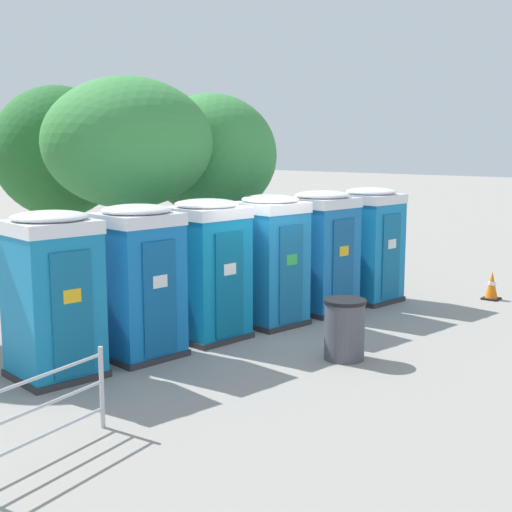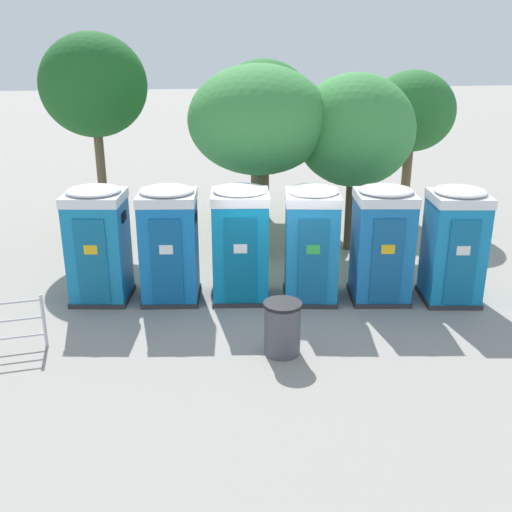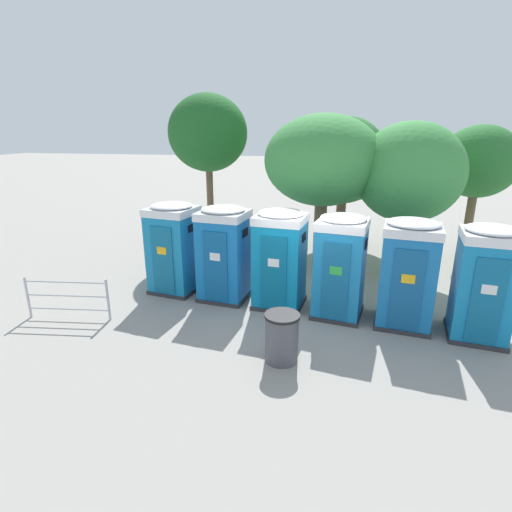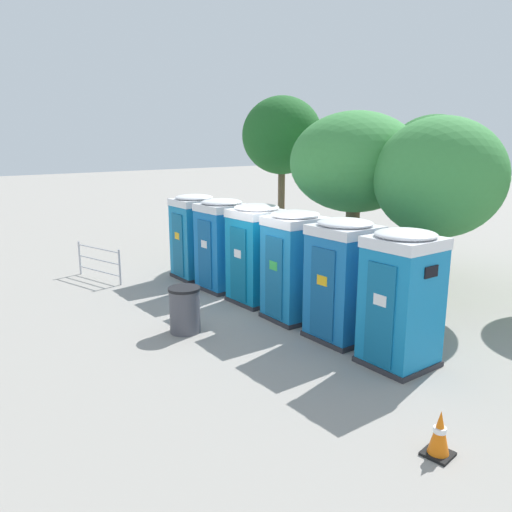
{
  "view_description": "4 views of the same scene",
  "coord_description": "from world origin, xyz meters",
  "px_view_note": "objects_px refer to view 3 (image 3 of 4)",
  "views": [
    {
      "loc": [
        -10.09,
        -8.3,
        3.56
      ],
      "look_at": [
        0.39,
        -0.02,
        1.39
      ],
      "focal_mm": 50.0,
      "sensor_mm": 36.0,
      "label": 1
    },
    {
      "loc": [
        -2.17,
        -11.98,
        5.42
      ],
      "look_at": [
        -0.42,
        0.1,
        0.99
      ],
      "focal_mm": 42.0,
      "sensor_mm": 36.0,
      "label": 2
    },
    {
      "loc": [
        0.64,
        -9.37,
        4.41
      ],
      "look_at": [
        -1.38,
        0.25,
        1.29
      ],
      "focal_mm": 28.0,
      "sensor_mm": 36.0,
      "label": 3
    },
    {
      "loc": [
        8.08,
        -8.5,
        4.0
      ],
      "look_at": [
        -0.71,
        0.14,
        1.22
      ],
      "focal_mm": 35.0,
      "sensor_mm": 36.0,
      "label": 4
    }
  ],
  "objects_px": {
    "portapotty_0": "(174,247)",
    "portapotty_3": "(340,266)",
    "street_tree_3": "(409,173)",
    "trash_can": "(282,337)",
    "street_tree_1": "(208,134)",
    "street_tree_2": "(323,161)",
    "portapotty_2": "(280,258)",
    "portapotty_5": "(484,283)",
    "street_tree_4": "(478,162)",
    "event_barrier": "(67,297)",
    "portapotty_1": "(224,253)",
    "portapotty_4": "(408,273)",
    "street_tree_0": "(344,161)"
  },
  "relations": [
    {
      "from": "portapotty_0",
      "to": "portapotty_3",
      "type": "distance_m",
      "value": 4.59
    },
    {
      "from": "street_tree_3",
      "to": "trash_can",
      "type": "bearing_deg",
      "value": -117.78
    },
    {
      "from": "portapotty_3",
      "to": "street_tree_1",
      "type": "bearing_deg",
      "value": 135.19
    },
    {
      "from": "street_tree_1",
      "to": "street_tree_2",
      "type": "bearing_deg",
      "value": -20.39
    },
    {
      "from": "street_tree_1",
      "to": "trash_can",
      "type": "bearing_deg",
      "value": -62.22
    },
    {
      "from": "portapotty_2",
      "to": "portapotty_5",
      "type": "distance_m",
      "value": 4.59
    },
    {
      "from": "portapotty_2",
      "to": "portapotty_3",
      "type": "height_order",
      "value": "same"
    },
    {
      "from": "street_tree_4",
      "to": "event_barrier",
      "type": "bearing_deg",
      "value": -145.83
    },
    {
      "from": "portapotty_1",
      "to": "portapotty_3",
      "type": "bearing_deg",
      "value": -8.17
    },
    {
      "from": "event_barrier",
      "to": "portapotty_5",
      "type": "bearing_deg",
      "value": 6.56
    },
    {
      "from": "portapotty_4",
      "to": "street_tree_0",
      "type": "distance_m",
      "value": 7.15
    },
    {
      "from": "trash_can",
      "to": "portapotty_2",
      "type": "bearing_deg",
      "value": 99.63
    },
    {
      "from": "street_tree_4",
      "to": "street_tree_3",
      "type": "bearing_deg",
      "value": -134.69
    },
    {
      "from": "portapotty_4",
      "to": "street_tree_0",
      "type": "relative_size",
      "value": 0.52
    },
    {
      "from": "portapotty_3",
      "to": "portapotty_4",
      "type": "xyz_separation_m",
      "value": [
        1.51,
        -0.2,
        -0.0
      ]
    },
    {
      "from": "street_tree_3",
      "to": "trash_can",
      "type": "height_order",
      "value": "street_tree_3"
    },
    {
      "from": "portapotty_0",
      "to": "street_tree_1",
      "type": "relative_size",
      "value": 0.45
    },
    {
      "from": "portapotty_3",
      "to": "street_tree_0",
      "type": "height_order",
      "value": "street_tree_0"
    },
    {
      "from": "street_tree_2",
      "to": "trash_can",
      "type": "xyz_separation_m",
      "value": [
        -0.39,
        -5.58,
        -2.98
      ]
    },
    {
      "from": "street_tree_3",
      "to": "event_barrier",
      "type": "distance_m",
      "value": 9.8
    },
    {
      "from": "portapotty_2",
      "to": "street_tree_3",
      "type": "xyz_separation_m",
      "value": [
        3.32,
        2.85,
        1.92
      ]
    },
    {
      "from": "portapotty_1",
      "to": "street_tree_1",
      "type": "xyz_separation_m",
      "value": [
        -1.78,
        4.34,
        2.98
      ]
    },
    {
      "from": "street_tree_1",
      "to": "street_tree_3",
      "type": "xyz_separation_m",
      "value": [
        6.62,
        -1.66,
        -1.06
      ]
    },
    {
      "from": "trash_can",
      "to": "portapotty_1",
      "type": "bearing_deg",
      "value": 125.31
    },
    {
      "from": "portapotty_1",
      "to": "portapotty_3",
      "type": "distance_m",
      "value": 3.06
    },
    {
      "from": "portapotty_4",
      "to": "street_tree_3",
      "type": "height_order",
      "value": "street_tree_3"
    },
    {
      "from": "portapotty_4",
      "to": "event_barrier",
      "type": "relative_size",
      "value": 1.24
    },
    {
      "from": "street_tree_4",
      "to": "street_tree_0",
      "type": "bearing_deg",
      "value": 170.22
    },
    {
      "from": "portapotty_0",
      "to": "portapotty_1",
      "type": "bearing_deg",
      "value": -8.01
    },
    {
      "from": "portapotty_2",
      "to": "trash_can",
      "type": "relative_size",
      "value": 2.53
    },
    {
      "from": "portapotty_5",
      "to": "street_tree_1",
      "type": "distance_m",
      "value": 9.9
    },
    {
      "from": "street_tree_0",
      "to": "street_tree_4",
      "type": "height_order",
      "value": "street_tree_0"
    },
    {
      "from": "portapotty_0",
      "to": "street_tree_3",
      "type": "bearing_deg",
      "value": 21.27
    },
    {
      "from": "street_tree_4",
      "to": "trash_can",
      "type": "bearing_deg",
      "value": -124.07
    },
    {
      "from": "street_tree_3",
      "to": "street_tree_4",
      "type": "height_order",
      "value": "street_tree_3"
    },
    {
      "from": "street_tree_0",
      "to": "trash_can",
      "type": "distance_m",
      "value": 9.31
    },
    {
      "from": "trash_can",
      "to": "event_barrier",
      "type": "xyz_separation_m",
      "value": [
        -5.31,
        0.76,
        0.06
      ]
    },
    {
      "from": "portapotty_3",
      "to": "street_tree_3",
      "type": "xyz_separation_m",
      "value": [
        1.82,
        3.12,
        1.92
      ]
    },
    {
      "from": "portapotty_1",
      "to": "trash_can",
      "type": "xyz_separation_m",
      "value": [
        1.96,
        -2.77,
        -0.78
      ]
    },
    {
      "from": "street_tree_1",
      "to": "street_tree_4",
      "type": "xyz_separation_m",
      "value": [
        9.21,
        0.95,
        -0.92
      ]
    },
    {
      "from": "portapotty_5",
      "to": "street_tree_4",
      "type": "height_order",
      "value": "street_tree_4"
    },
    {
      "from": "portapotty_0",
      "to": "street_tree_3",
      "type": "height_order",
      "value": "street_tree_3"
    },
    {
      "from": "portapotty_1",
      "to": "street_tree_4",
      "type": "height_order",
      "value": "street_tree_4"
    },
    {
      "from": "street_tree_4",
      "to": "portapotty_2",
      "type": "bearing_deg",
      "value": -137.24
    },
    {
      "from": "street_tree_3",
      "to": "street_tree_4",
      "type": "relative_size",
      "value": 1.02
    },
    {
      "from": "portapotty_0",
      "to": "portapotty_4",
      "type": "height_order",
      "value": "same"
    },
    {
      "from": "street_tree_3",
      "to": "street_tree_1",
      "type": "bearing_deg",
      "value": 165.97
    },
    {
      "from": "portapotty_4",
      "to": "portapotty_3",
      "type": "bearing_deg",
      "value": 172.31
    },
    {
      "from": "portapotty_3",
      "to": "trash_can",
      "type": "height_order",
      "value": "portapotty_3"
    },
    {
      "from": "street_tree_2",
      "to": "event_barrier",
      "type": "relative_size",
      "value": 2.39
    }
  ]
}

